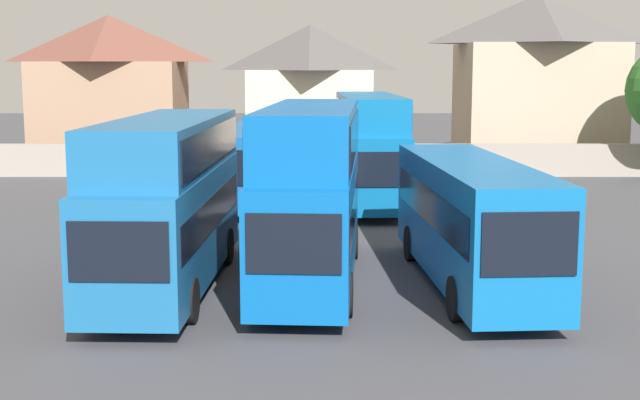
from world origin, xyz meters
The scene contains 10 objects.
ground centered at (0.00, 18.00, 0.00)m, with size 140.00×140.00×0.00m, color #424247.
depot_boundary_wall centered at (0.00, 24.31, 0.90)m, with size 56.00×0.50×1.80m, color gray.
bus_1 centered at (-4.04, -0.26, 2.65)m, with size 2.84×10.49×4.69m.
bus_2 centered at (-0.15, 0.42, 2.81)m, with size 3.06×10.71×4.99m.
bus_3 centered at (4.29, -0.02, 1.99)m, with size 3.08×10.89×3.49m.
bus_4 centered at (-2.90, 14.36, 1.93)m, with size 2.92×10.29×3.38m.
bus_5 centered at (2.27, 14.39, 2.71)m, with size 2.81×10.78×4.81m.
house_terrace_left centered at (-12.93, 30.97, 4.66)m, with size 9.22×6.70×9.13m.
house_terrace_centre centered at (-0.52, 30.86, 4.36)m, with size 7.77×8.11×8.54m.
house_terrace_right centered at (13.47, 30.67, 5.30)m, with size 9.71×8.03×10.40m.
Camera 1 is at (0.10, -23.90, 6.13)m, focal length 49.29 mm.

